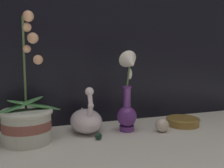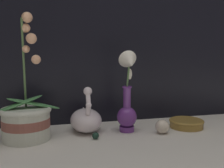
{
  "view_description": "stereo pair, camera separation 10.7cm",
  "coord_description": "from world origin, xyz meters",
  "px_view_note": "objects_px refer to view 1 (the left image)",
  "views": [
    {
      "loc": [
        -0.36,
        -0.86,
        0.33
      ],
      "look_at": [
        0.01,
        0.15,
        0.2
      ],
      "focal_mm": 42.0,
      "sensor_mm": 36.0,
      "label": 1
    },
    {
      "loc": [
        -0.25,
        -0.89,
        0.33
      ],
      "look_at": [
        0.01,
        0.15,
        0.2
      ],
      "focal_mm": 42.0,
      "sensor_mm": 36.0,
      "label": 2
    }
  ],
  "objects_px": {
    "blue_vase": "(128,99)",
    "amber_dish": "(183,121)",
    "glass_sphere": "(162,125)",
    "orchid_potted_plant": "(27,120)",
    "swan_figurine": "(86,120)"
  },
  "relations": [
    {
      "from": "swan_figurine",
      "to": "blue_vase",
      "type": "relative_size",
      "value": 0.58
    },
    {
      "from": "glass_sphere",
      "to": "amber_dish",
      "type": "bearing_deg",
      "value": 21.26
    },
    {
      "from": "swan_figurine",
      "to": "glass_sphere",
      "type": "height_order",
      "value": "swan_figurine"
    },
    {
      "from": "swan_figurine",
      "to": "glass_sphere",
      "type": "relative_size",
      "value": 3.43
    },
    {
      "from": "glass_sphere",
      "to": "amber_dish",
      "type": "xyz_separation_m",
      "value": [
        0.14,
        0.05,
        -0.01
      ]
    },
    {
      "from": "blue_vase",
      "to": "amber_dish",
      "type": "xyz_separation_m",
      "value": [
        0.27,
        0.0,
        -0.12
      ]
    },
    {
      "from": "blue_vase",
      "to": "amber_dish",
      "type": "distance_m",
      "value": 0.29
    },
    {
      "from": "orchid_potted_plant",
      "to": "amber_dish",
      "type": "bearing_deg",
      "value": -0.08
    },
    {
      "from": "orchid_potted_plant",
      "to": "glass_sphere",
      "type": "distance_m",
      "value": 0.53
    },
    {
      "from": "orchid_potted_plant",
      "to": "blue_vase",
      "type": "relative_size",
      "value": 1.4
    },
    {
      "from": "swan_figurine",
      "to": "amber_dish",
      "type": "xyz_separation_m",
      "value": [
        0.44,
        -0.05,
        -0.03
      ]
    },
    {
      "from": "blue_vase",
      "to": "glass_sphere",
      "type": "xyz_separation_m",
      "value": [
        0.13,
        -0.05,
        -0.11
      ]
    },
    {
      "from": "orchid_potted_plant",
      "to": "amber_dish",
      "type": "relative_size",
      "value": 3.14
    },
    {
      "from": "glass_sphere",
      "to": "blue_vase",
      "type": "bearing_deg",
      "value": 157.99
    },
    {
      "from": "blue_vase",
      "to": "glass_sphere",
      "type": "relative_size",
      "value": 5.88
    }
  ]
}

